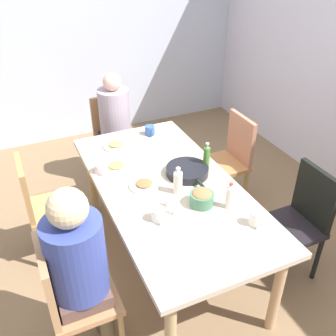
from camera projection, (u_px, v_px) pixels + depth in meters
name	position (u px, v px, depth m)	size (l,w,h in m)	color
ground_plane	(168.00, 258.00, 3.19)	(5.99, 5.99, 0.00)	#86694A
wall_left	(77.00, 30.00, 4.44)	(0.12, 4.26, 2.60)	silver
dining_table	(168.00, 194.00, 2.83)	(1.94, 0.96, 0.74)	#C7B29D
chair_0	(114.00, 135.00, 3.95)	(0.40, 0.40, 0.90)	#A78155
person_0	(115.00, 121.00, 3.77)	(0.30, 0.30, 1.19)	#363A52
chair_1	(230.00, 156.00, 3.58)	(0.40, 0.40, 0.90)	#B57847
chair_2	(42.00, 203.00, 2.98)	(0.40, 0.40, 0.90)	tan
chair_3	(300.00, 218.00, 2.84)	(0.40, 0.40, 0.90)	black
chair_4	(69.00, 296.00, 2.24)	(0.40, 0.40, 0.90)	#AE7A51
person_4	(79.00, 262.00, 2.14)	(0.33, 0.33, 1.25)	brown
plate_0	(117.00, 166.00, 2.98)	(0.23, 0.23, 0.04)	silver
plate_1	(116.00, 145.00, 3.26)	(0.23, 0.23, 0.04)	silver
plate_2	(144.00, 184.00, 2.77)	(0.22, 0.22, 0.04)	white
bowl_0	(202.00, 198.00, 2.57)	(0.16, 0.16, 0.11)	#427555
serving_pan	(188.00, 171.00, 2.89)	(0.50, 0.32, 0.06)	black
cup_0	(158.00, 215.00, 2.44)	(0.12, 0.09, 0.09)	white
cup_1	(172.00, 204.00, 2.53)	(0.12, 0.09, 0.09)	white
cup_2	(255.00, 218.00, 2.40)	(0.11, 0.08, 0.10)	white
cup_3	(100.00, 168.00, 2.91)	(0.13, 0.09, 0.07)	white
cup_4	(150.00, 130.00, 3.43)	(0.12, 0.09, 0.08)	#355BA1
bottle_0	(207.00, 157.00, 2.91)	(0.05, 0.05, 0.23)	#4A7F30
bottle_1	(178.00, 181.00, 2.66)	(0.06, 0.06, 0.21)	silver
bottle_2	(230.00, 196.00, 2.52)	(0.05, 0.05, 0.20)	silver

